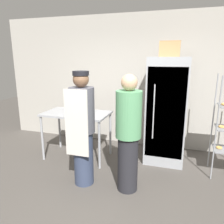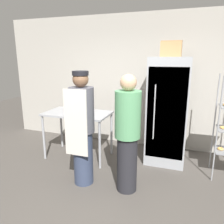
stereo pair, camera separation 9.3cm
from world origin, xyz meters
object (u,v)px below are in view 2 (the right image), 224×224
at_px(refrigerator, 168,111).
at_px(cardboard_storage_box, 171,49).
at_px(person_customer, 127,134).
at_px(person_baker, 82,128).
at_px(blender_pitcher, 72,106).
at_px(donut_box, 81,113).
at_px(binder_stack, 84,107).

height_order(refrigerator, cardboard_storage_box, cardboard_storage_box).
bearing_deg(refrigerator, person_customer, -110.67).
relative_size(cardboard_storage_box, person_customer, 0.21).
bearing_deg(cardboard_storage_box, person_baker, -131.88).
relative_size(refrigerator, person_customer, 1.13).
bearing_deg(blender_pitcher, donut_box, -30.11).
bearing_deg(person_customer, person_baker, -177.06).
xyz_separation_m(cardboard_storage_box, person_customer, (-0.43, -1.22, -1.19)).
height_order(donut_box, person_customer, person_customer).
xyz_separation_m(refrigerator, person_customer, (-0.44, -1.17, -0.09)).
distance_m(cardboard_storage_box, person_customer, 1.76).
relative_size(donut_box, blender_pitcher, 1.12).
bearing_deg(person_customer, blender_pitcher, 149.63).
height_order(donut_box, blender_pitcher, donut_box).
xyz_separation_m(refrigerator, cardboard_storage_box, (-0.01, 0.05, 1.10)).
relative_size(blender_pitcher, person_baker, 0.15).
height_order(cardboard_storage_box, person_customer, cardboard_storage_box).
relative_size(donut_box, cardboard_storage_box, 0.83).
height_order(refrigerator, donut_box, refrigerator).
xyz_separation_m(donut_box, person_customer, (1.03, -0.60, -0.08)).
bearing_deg(person_baker, blender_pitcher, 127.45).
distance_m(donut_box, binder_stack, 0.42).
distance_m(refrigerator, blender_pitcher, 1.80).
xyz_separation_m(refrigerator, blender_pitcher, (-1.75, -0.41, 0.05)).
distance_m(donut_box, blender_pitcher, 0.33).
xyz_separation_m(refrigerator, binder_stack, (-1.61, -0.18, 0.01)).
height_order(binder_stack, person_baker, person_baker).
distance_m(blender_pitcher, cardboard_storage_box, 2.08).
bearing_deg(blender_pitcher, refrigerator, 13.15).
bearing_deg(refrigerator, donut_box, -158.71).
distance_m(refrigerator, binder_stack, 1.62).
relative_size(blender_pitcher, person_customer, 0.15).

